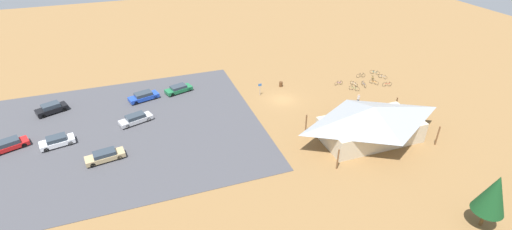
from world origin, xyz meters
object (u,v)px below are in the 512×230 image
(car_silver_front_row, at_px, (136,119))
(car_blue_by_curb, at_px, (144,96))
(visitor_at_bikes, at_px, (358,99))
(car_tan_aisle_side, at_px, (105,156))
(bicycle_red_lone_east, at_px, (387,84))
(bicycle_white_front_row, at_px, (354,84))
(bike_pavilion, at_px, (372,121))
(bicycle_blue_back_row, at_px, (364,84))
(pine_mideast, at_px, (494,194))
(car_red_back_corner, at_px, (9,145))
(bicycle_teal_edge_south, at_px, (375,72))
(bicycle_black_lone_west, at_px, (361,75))
(bicycle_yellow_yard_left, at_px, (373,78))
(bicycle_purple_near_sign, at_px, (339,83))
(trash_bin, at_px, (281,84))
(lot_sign, at_px, (260,88))
(car_white_mid_lot, at_px, (57,141))
(bicycle_orange_mid_cluster, at_px, (374,82))
(bicycle_green_edge_north, at_px, (354,88))
(bicycle_silver_yard_right, at_px, (383,77))
(car_black_second_row, at_px, (51,108))
(car_green_near_entry, at_px, (179,89))

(car_silver_front_row, height_order, car_blue_by_curb, car_blue_by_curb)
(visitor_at_bikes, bearing_deg, car_tan_aisle_side, 2.90)
(bicycle_red_lone_east, bearing_deg, bicycle_white_front_row, -22.75)
(bike_pavilion, bearing_deg, bicycle_blue_back_row, -121.57)
(pine_mideast, bearing_deg, car_red_back_corner, -32.95)
(bicycle_teal_edge_south, bearing_deg, car_blue_by_curb, -5.41)
(bicycle_black_lone_west, distance_m, car_silver_front_row, 40.14)
(bicycle_black_lone_west, relative_size, bicycle_white_front_row, 1.01)
(pine_mideast, distance_m, bicycle_yellow_yard_left, 34.53)
(bike_pavilion, distance_m, car_blue_by_curb, 35.58)
(bicycle_teal_edge_south, distance_m, car_silver_front_row, 43.42)
(bicycle_purple_near_sign, height_order, car_blue_by_curb, car_blue_by_curb)
(bike_pavilion, height_order, visitor_at_bikes, bike_pavilion)
(bicycle_blue_back_row, relative_size, car_silver_front_row, 0.36)
(trash_bin, xyz_separation_m, lot_sign, (4.60, 1.86, 0.96))
(bicycle_teal_edge_south, height_order, car_red_back_corner, car_red_back_corner)
(bicycle_black_lone_west, bearing_deg, bicycle_white_front_row, 39.14)
(bicycle_purple_near_sign, bearing_deg, car_silver_front_row, 1.93)
(car_white_mid_lot, bearing_deg, visitor_at_bikes, 175.35)
(bicycle_orange_mid_cluster, height_order, car_tan_aisle_side, car_tan_aisle_side)
(pine_mideast, distance_m, bicycle_green_edge_north, 30.92)
(bike_pavilion, xyz_separation_m, bicycle_black_lone_west, (-10.31, -17.49, -2.37))
(bicycle_silver_yard_right, distance_m, car_tan_aisle_side, 48.67)
(bicycle_yellow_yard_left, distance_m, car_black_second_row, 53.78)
(bicycle_black_lone_west, xyz_separation_m, car_green_near_entry, (32.54, -5.19, 0.29))
(bicycle_yellow_yard_left, distance_m, car_silver_front_row, 41.47)
(car_tan_aisle_side, relative_size, visitor_at_bikes, 2.80)
(bicycle_orange_mid_cluster, bearing_deg, bicycle_purple_near_sign, -16.95)
(bike_pavilion, relative_size, visitor_at_bikes, 8.77)
(bicycle_orange_mid_cluster, relative_size, bicycle_yellow_yard_left, 0.94)
(pine_mideast, bearing_deg, bicycle_red_lone_east, -110.14)
(trash_bin, xyz_separation_m, bicycle_teal_edge_south, (-18.58, 1.12, -0.09))
(lot_sign, xyz_separation_m, bicycle_black_lone_west, (-19.92, -0.37, -1.02))
(bicycle_green_edge_north, height_order, car_green_near_entry, car_green_near_entry)
(bicycle_teal_edge_south, bearing_deg, pine_mideast, 71.04)
(pine_mideast, distance_m, bicycle_teal_edge_south, 37.08)
(car_silver_front_row, relative_size, car_green_near_entry, 1.04)
(bicycle_silver_yard_right, bearing_deg, visitor_at_bikes, 35.04)
(bicycle_white_front_row, bearing_deg, bicycle_blue_back_row, 148.12)
(lot_sign, xyz_separation_m, bicycle_purple_near_sign, (-14.46, 0.99, -1.06))
(bicycle_white_front_row, bearing_deg, bicycle_orange_mid_cluster, 169.11)
(bicycle_orange_mid_cluster, height_order, bicycle_red_lone_east, bicycle_red_lone_east)
(lot_sign, bearing_deg, pine_mideast, 108.17)
(bicycle_red_lone_east, bearing_deg, bike_pavilion, 45.57)
(pine_mideast, xyz_separation_m, car_tan_aisle_side, (35.61, -24.00, -3.43))
(bicycle_red_lone_east, relative_size, visitor_at_bikes, 0.97)
(bicycle_yellow_yard_left, distance_m, bicycle_red_lone_east, 3.11)
(trash_bin, relative_size, bicycle_red_lone_east, 0.53)
(bicycle_green_edge_north, bearing_deg, bicycle_blue_back_row, -162.43)
(bicycle_purple_near_sign, xyz_separation_m, bicycle_white_front_row, (-2.39, 1.14, 0.00))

